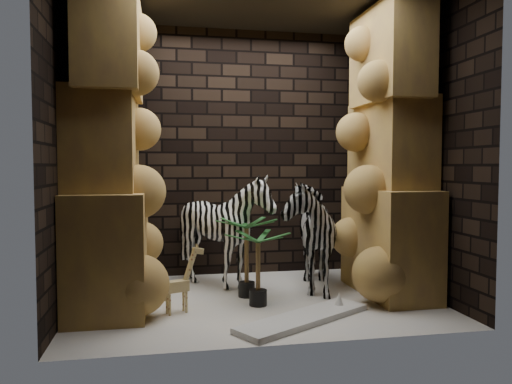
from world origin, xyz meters
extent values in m
plane|color=beige|center=(0.00, 0.00, 0.00)|extent=(3.50, 3.50, 0.00)
plane|color=black|center=(0.00, 1.25, 1.50)|extent=(3.50, 0.00, 3.50)
plane|color=black|center=(0.00, -1.25, 1.50)|extent=(3.50, 0.00, 3.50)
plane|color=black|center=(-1.75, 0.00, 1.50)|extent=(0.00, 3.00, 3.00)
plane|color=black|center=(1.75, 0.00, 1.50)|extent=(0.00, 3.00, 3.00)
imported|color=white|center=(0.63, 0.37, 0.70)|extent=(0.83, 1.28, 1.40)
imported|color=white|center=(-0.24, 0.56, 0.57)|extent=(1.10, 1.32, 1.13)
cube|color=white|center=(0.29, -0.73, 0.03)|extent=(1.34, 0.99, 0.05)
camera|label=1|loc=(-0.91, -4.74, 1.34)|focal=34.43mm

